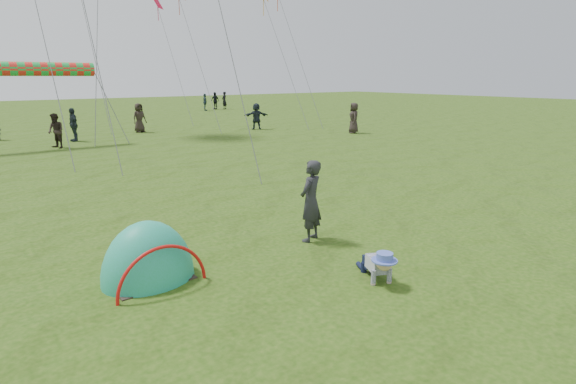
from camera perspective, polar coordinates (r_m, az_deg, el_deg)
ground at (r=7.14m, az=10.52°, el=-13.24°), size 140.00×140.00×0.00m
crawling_toddler at (r=7.64m, az=11.41°, el=-8.94°), size 0.79×0.91×0.58m
popup_tent at (r=8.01m, az=-17.21°, el=-10.46°), size 1.61×1.36×2.00m
standing_adult at (r=9.10m, az=2.90°, el=-1.16°), size 0.72×0.62×1.68m
crowd_person_0 at (r=47.68m, az=-8.10°, el=11.44°), size 0.77×0.70×1.77m
crowd_person_2 at (r=47.55m, az=-9.25°, el=11.37°), size 0.75×1.11×1.74m
crowd_person_4 at (r=27.27m, az=8.36°, el=9.28°), size 0.95×1.04×1.79m
crowd_person_8 at (r=26.03m, az=-25.60°, el=7.71°), size 0.52×1.04×1.72m
crowd_person_10 at (r=28.85m, az=-18.36°, el=8.93°), size 0.96×0.75×1.74m
crowd_person_11 at (r=29.08m, az=-4.04°, el=9.58°), size 1.60×1.09×1.66m
crowd_person_13 at (r=23.88m, az=-27.39°, el=6.91°), size 0.88×0.97×1.63m
crowd_person_14 at (r=45.76m, az=-10.50°, el=11.15°), size 0.75×1.05×1.66m
rainbow_tube_kite at (r=24.40m, az=-30.45°, el=13.33°), size 5.93×0.64×0.64m
diamond_kite_0 at (r=36.47m, az=-16.26°, el=22.10°), size 1.05×1.05×0.86m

